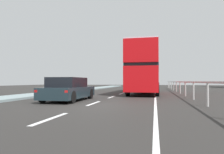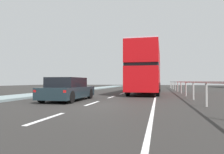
{
  "view_description": "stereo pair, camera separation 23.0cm",
  "coord_description": "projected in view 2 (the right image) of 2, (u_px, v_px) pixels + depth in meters",
  "views": [
    {
      "loc": [
        3.06,
        -9.75,
        1.11
      ],
      "look_at": [
        -0.04,
        5.31,
        1.44
      ],
      "focal_mm": 33.68,
      "sensor_mm": 36.0,
      "label": 1
    },
    {
      "loc": [
        3.28,
        -9.7,
        1.11
      ],
      "look_at": [
        -0.04,
        5.31,
        1.44
      ],
      "focal_mm": 33.68,
      "sensor_mm": 36.0,
      "label": 2
    }
  ],
  "objects": [
    {
      "name": "ground_plane",
      "position": [
        89.0,
        105.0,
        10.15
      ],
      "size": [
        73.63,
        120.0,
        0.1
      ],
      "primitive_type": "cube",
      "color": "#2B2927"
    },
    {
      "name": "lane_paint_markings",
      "position": [
        142.0,
        95.0,
        17.86
      ],
      "size": [
        3.21,
        46.0,
        0.01
      ],
      "color": "silver",
      "rests_on": "ground"
    },
    {
      "name": "hatchback_car_near",
      "position": [
        68.0,
        89.0,
        12.28
      ],
      "size": [
        1.85,
        4.51,
        1.34
      ],
      "rotation": [
        0.0,
        0.0,
        0.01
      ],
      "color": "#1B2A30",
      "rests_on": "ground"
    },
    {
      "name": "bridge_side_railing",
      "position": [
        183.0,
        84.0,
        17.8
      ],
      "size": [
        0.1,
        42.0,
        1.11
      ],
      "color": "#B7B2AF",
      "rests_on": "ground"
    },
    {
      "name": "double_decker_bus_red",
      "position": [
        146.0,
        69.0,
        19.62
      ],
      "size": [
        2.68,
        10.63,
        4.25
      ],
      "rotation": [
        0.0,
        0.0,
        -0.02
      ],
      "color": "red",
      "rests_on": "ground"
    }
  ]
}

